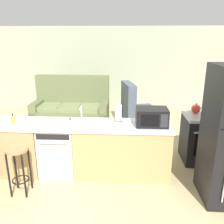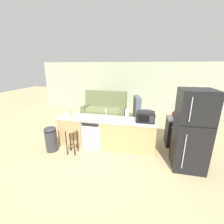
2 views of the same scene
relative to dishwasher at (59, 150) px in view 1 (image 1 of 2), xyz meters
The scene contains 14 objects.
ground_plane 0.49m from the dishwasher, ahead, with size 24.00×24.00×0.00m, color tan.
wall_back 4.33m from the dishwasher, 82.54° to the left, with size 10.00×0.06×2.60m.
kitchen_counter 0.49m from the dishwasher, ahead, with size 2.94×0.66×0.90m.
dishwasher is the anchor object (origin of this frame).
stove_range 2.66m from the dishwasher, 11.91° to the left, with size 0.76×0.68×0.90m.
microwave 1.66m from the dishwasher, ahead, with size 0.50×0.37×0.28m.
sink_faucet 0.73m from the dishwasher, ahead, with size 0.07×0.18×0.30m.
paper_towel_roll 1.19m from the dishwasher, ahead, with size 0.14×0.14×0.28m.
soap_bottle 0.65m from the dishwasher, 38.67° to the right, with size 0.06×0.06×0.18m.
dish_soap_bottle 0.90m from the dishwasher, behind, with size 0.06×0.06×0.18m.
kettle 2.59m from the dishwasher, 15.58° to the left, with size 0.21×0.17×0.19m.
bar_stool 0.76m from the dishwasher, 125.04° to the right, with size 0.32×0.32×0.74m.
couch 2.55m from the dishwasher, 97.32° to the left, with size 2.01×0.92×1.27m.
armchair 2.52m from the dishwasher, 56.34° to the left, with size 0.96×1.00×1.20m.
Camera 1 is at (0.84, -3.61, 2.25)m, focal length 38.00 mm.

